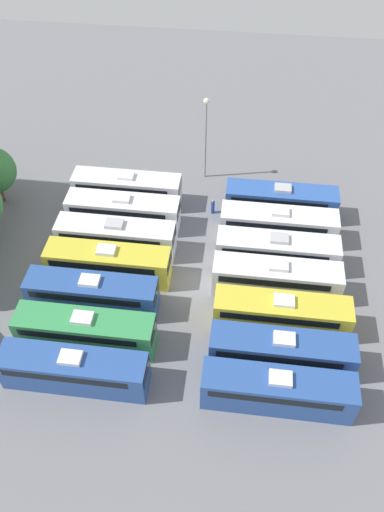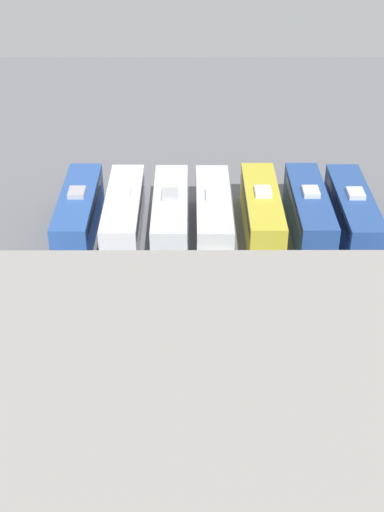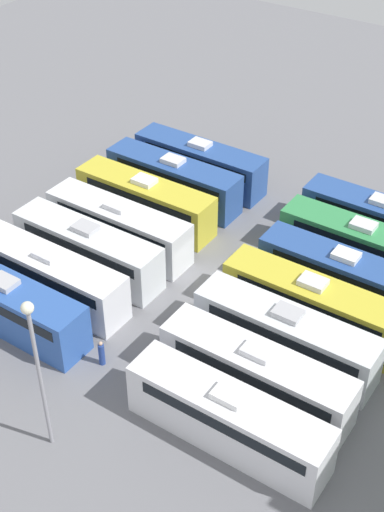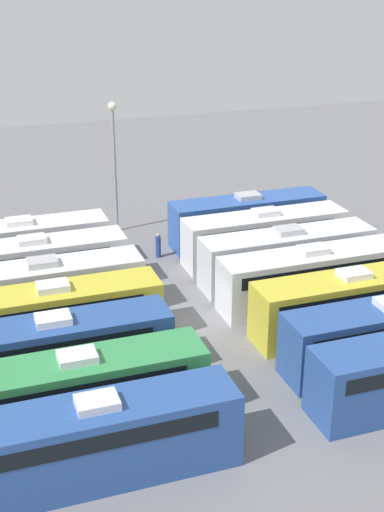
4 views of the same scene
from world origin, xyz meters
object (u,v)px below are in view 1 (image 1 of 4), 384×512
bus_9 (92,293)px  worker_person (213,207)px  bus_0 (277,390)px  bus_4 (277,251)px  bus_1 (281,351)px  bus_2 (281,313)px  bus_10 (108,263)px  bus_12 (123,211)px  bus_8 (85,330)px  bus_3 (276,278)px  bus_5 (278,224)px  bus_6 (280,201)px  bus_13 (127,188)px  bus_7 (74,369)px  bus_11 (116,237)px  light_pole (206,127)px

bus_9 → worker_person: 15.78m
bus_0 → bus_4: same height
bus_1 → bus_2: same height
bus_2 → bus_10: (3.63, 15.07, 0.00)m
bus_12 → worker_person: bus_12 is taller
bus_2 → bus_8: (-3.51, 15.18, 0.00)m
bus_3 → bus_5: same height
bus_1 → bus_6: size_ratio=1.00×
bus_13 → bus_12: bearing=-174.2°
bus_2 → bus_6: size_ratio=1.00×
bus_7 → bus_6: bearing=-36.0°
bus_2 → bus_6: bearing=0.3°
bus_1 → bus_6: same height
bus_5 → bus_9: size_ratio=1.00×
bus_8 → bus_12: bearing=0.1°
bus_8 → bus_6: bearing=-41.2°
bus_5 → bus_9: same height
bus_11 → light_pole: light_pole is taller
bus_7 → bus_11: same height
bus_5 → bus_10: same height
bus_1 → bus_5: 13.87m
bus_12 → worker_person: (2.78, -8.49, -0.97)m
bus_6 → worker_person: 6.73m
bus_2 → worker_person: bus_2 is taller
bus_2 → light_pole: light_pole is taller
bus_4 → bus_11: (0.04, 14.72, 0.00)m
bus_13 → bus_8: bearing=-178.8°
bus_7 → bus_12: 17.35m
bus_8 → bus_13: size_ratio=1.00×
bus_11 → bus_10: bearing=-179.0°
bus_13 → bus_11: bearing=-176.4°
bus_8 → worker_person: size_ratio=6.42×
bus_12 → bus_2: bearing=-124.3°
bus_9 → worker_person: bearing=-34.3°
bus_5 → bus_8: size_ratio=1.00×
bus_11 → bus_12: 3.50m
bus_1 → bus_9: bearing=76.7°
bus_1 → bus_5: (13.86, 0.31, 0.00)m
bus_5 → bus_7: 22.75m
bus_1 → worker_person: bearing=21.9°
bus_11 → bus_12: bearing=1.4°
bus_5 → worker_person: (2.84, 6.41, -0.97)m
bus_1 → light_pole: bearing=19.9°
bus_10 → bus_7: bearing=179.8°
bus_4 → bus_8: same height
bus_9 → bus_11: 6.75m
bus_9 → worker_person: (13.01, -8.88, -0.97)m
worker_person → bus_5: bearing=-113.9°
bus_9 → light_pole: size_ratio=1.15×
bus_4 → bus_12: (3.54, 14.81, 0.00)m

